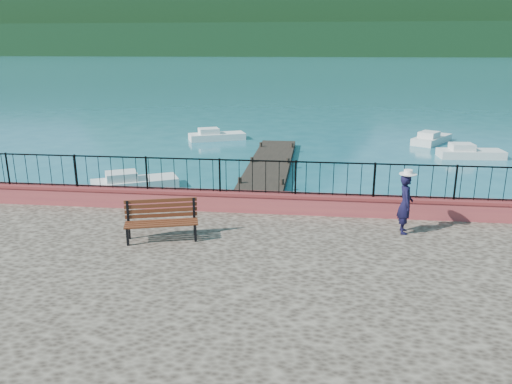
% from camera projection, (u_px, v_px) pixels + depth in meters
% --- Properties ---
extents(ground, '(2000.00, 2000.00, 0.00)m').
position_uv_depth(ground, '(299.00, 316.00, 11.30)').
color(ground, '#19596B').
rests_on(ground, ground).
extents(parapet, '(28.00, 0.46, 0.58)m').
position_uv_depth(parapet, '(305.00, 204.00, 14.41)').
color(parapet, '#AC413E').
rests_on(parapet, promenade).
extents(railing, '(27.00, 0.05, 0.95)m').
position_uv_depth(railing, '(306.00, 178.00, 14.19)').
color(railing, black).
rests_on(railing, parapet).
extents(dock, '(2.00, 16.00, 0.30)m').
position_uv_depth(dock, '(266.00, 175.00, 22.92)').
color(dock, '#2D231C').
rests_on(dock, ground).
extents(far_forest, '(900.00, 60.00, 18.00)m').
position_uv_depth(far_forest, '(319.00, 40.00, 294.48)').
color(far_forest, black).
rests_on(far_forest, ground).
extents(foothills, '(900.00, 120.00, 44.00)m').
position_uv_depth(foothills, '(320.00, 22.00, 347.96)').
color(foothills, black).
rests_on(foothills, ground).
extents(park_bench, '(1.89, 1.06, 1.00)m').
position_uv_depth(park_bench, '(162.00, 228.00, 12.45)').
color(park_bench, black).
rests_on(park_bench, promenade).
extents(person, '(0.39, 0.58, 1.56)m').
position_uv_depth(person, '(405.00, 204.00, 12.80)').
color(person, black).
rests_on(person, promenade).
extents(hat, '(0.44, 0.44, 0.12)m').
position_uv_depth(hat, '(408.00, 172.00, 12.56)').
color(hat, white).
rests_on(hat, person).
extents(boat_0, '(3.77, 2.78, 0.80)m').
position_uv_depth(boat_0, '(135.00, 180.00, 21.25)').
color(boat_0, silver).
rests_on(boat_0, ground).
extents(boat_2, '(3.49, 1.54, 0.80)m').
position_uv_depth(boat_2, '(471.00, 150.00, 27.16)').
color(boat_2, silver).
rests_on(boat_2, ground).
extents(boat_3, '(3.79, 2.60, 0.80)m').
position_uv_depth(boat_3, '(217.00, 134.00, 32.34)').
color(boat_3, white).
rests_on(boat_3, ground).
extents(boat_5, '(2.99, 3.61, 0.80)m').
position_uv_depth(boat_5, '(432.00, 137.00, 31.31)').
color(boat_5, silver).
rests_on(boat_5, ground).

